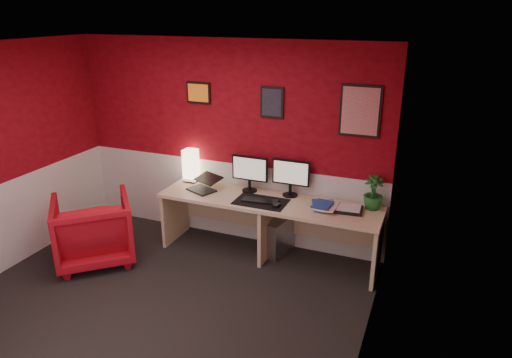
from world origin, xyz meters
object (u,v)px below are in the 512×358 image
at_px(monitor_right, 291,172).
at_px(potted_plant, 373,193).
at_px(desk, 268,229).
at_px(pc_tower, 278,236).
at_px(shoji_lamp, 191,166).
at_px(zen_tray, 346,209).
at_px(armchair, 93,229).
at_px(monitor_left, 249,168).
at_px(laptop, 201,182).

bearing_deg(monitor_right, potted_plant, -1.37).
distance_m(desk, pc_tower, 0.21).
bearing_deg(potted_plant, shoji_lamp, 179.51).
height_order(zen_tray, armchair, armchair).
distance_m(desk, monitor_left, 0.75).
height_order(desk, monitor_left, monitor_left).
bearing_deg(armchair, laptop, 177.17).
xyz_separation_m(shoji_lamp, armchair, (-0.73, -1.06, -0.54)).
bearing_deg(shoji_lamp, potted_plant, -0.49).
relative_size(monitor_right, armchair, 0.67).
bearing_deg(pc_tower, monitor_right, 57.99).
bearing_deg(potted_plant, desk, -169.89).
relative_size(monitor_left, pc_tower, 1.29).
height_order(monitor_left, monitor_right, same).
distance_m(potted_plant, pc_tower, 1.27).
bearing_deg(laptop, desk, 25.35).
relative_size(zen_tray, armchair, 0.40).
bearing_deg(laptop, shoji_lamp, 161.91).
bearing_deg(armchair, shoji_lamp, -166.32).
xyz_separation_m(zen_tray, pc_tower, (-0.80, 0.08, -0.52)).
height_order(desk, pc_tower, desk).
bearing_deg(monitor_right, laptop, -166.57).
relative_size(desk, armchair, 3.00).
height_order(desk, monitor_right, monitor_right).
distance_m(shoji_lamp, potted_plant, 2.28).
bearing_deg(monitor_left, pc_tower, -8.14).
bearing_deg(monitor_right, desk, -129.61).
distance_m(laptop, potted_plant, 2.02).
bearing_deg(laptop, monitor_left, 44.46).
height_order(shoji_lamp, armchair, shoji_lamp).
bearing_deg(shoji_lamp, armchair, -124.56).
height_order(shoji_lamp, potted_plant, shoji_lamp).
distance_m(desk, zen_tray, 0.97).
height_order(monitor_left, pc_tower, monitor_left).
height_order(monitor_left, potted_plant, monitor_left).
bearing_deg(desk, armchair, -155.91).
height_order(monitor_left, armchair, monitor_left).
distance_m(laptop, monitor_left, 0.61).
relative_size(zen_tray, pc_tower, 0.78).
height_order(monitor_right, potted_plant, monitor_right).
relative_size(monitor_right, potted_plant, 1.52).
bearing_deg(shoji_lamp, monitor_right, 0.15).
xyz_separation_m(desk, armchair, (-1.86, -0.83, 0.03)).
distance_m(shoji_lamp, zen_tray, 2.04).
distance_m(zen_tray, armchair, 2.91).
xyz_separation_m(laptop, potted_plant, (2.01, 0.23, 0.08)).
distance_m(shoji_lamp, pc_tower, 1.41).
height_order(potted_plant, pc_tower, potted_plant).
xyz_separation_m(desk, laptop, (-0.86, -0.02, 0.47)).
bearing_deg(desk, monitor_right, 50.39).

